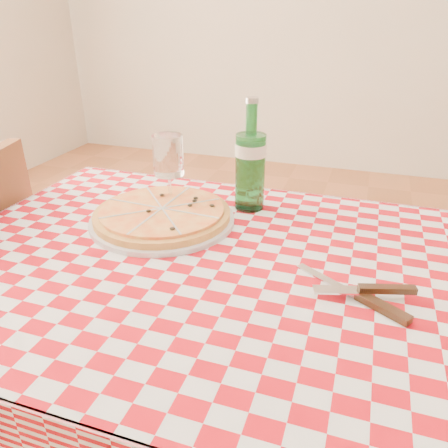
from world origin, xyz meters
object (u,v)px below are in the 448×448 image
Objects in this scene: pizza_plate at (162,213)px; water_bottle at (251,155)px; wine_glass at (169,173)px; dining_table at (224,300)px.

water_bottle is at bearing 40.71° from pizza_plate.
water_bottle is at bearing 20.58° from wine_glass.
pizza_plate is 0.27m from water_bottle.
wine_glass is at bearing 135.61° from dining_table.
wine_glass is at bearing -159.42° from water_bottle.
dining_table is 0.39m from water_bottle.
pizza_plate is 1.81× the size of wine_glass.
pizza_plate is at bearing -79.75° from wine_glass.
pizza_plate is 0.12m from wine_glass.
water_bottle reaches higher than pizza_plate.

